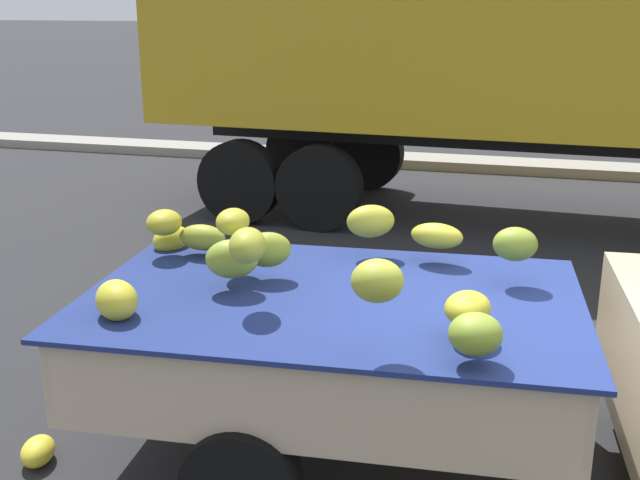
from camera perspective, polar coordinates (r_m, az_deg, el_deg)
The scene contains 4 objects.
ground at distance 5.17m, azimuth 17.46°, elevation -16.21°, with size 220.00×220.00×0.00m, color #28282B.
curb_strip at distance 13.83m, azimuth 16.54°, elevation 5.07°, with size 80.00×0.80×0.16m, color gray.
semi_trailer at distance 10.28m, azimuth 21.95°, elevation 14.56°, with size 12.10×3.12×3.95m.
fallen_banana_bunch_near_tailgate at distance 5.34m, azimuth -19.90°, elevation -14.29°, with size 0.30×0.20×0.16m, color yellow.
Camera 1 is at (-0.35, -4.35, 2.76)m, focal length 43.84 mm.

